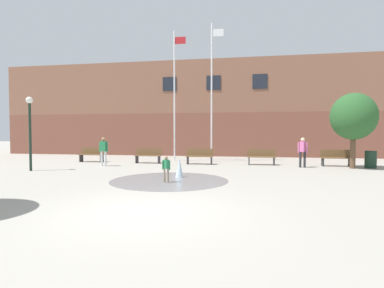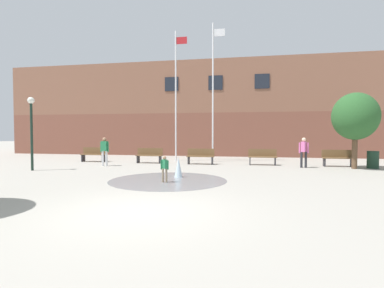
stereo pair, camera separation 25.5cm
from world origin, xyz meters
name	(u,v)px [view 1 (the left image)]	position (x,y,z in m)	size (l,w,h in m)	color
ground_plane	(143,211)	(0.00, 0.00, 0.00)	(100.00, 100.00, 0.00)	#9E998E
library_building	(217,110)	(0.00, 19.53, 3.79)	(36.00, 6.05, 7.58)	brown
splash_fountain	(173,175)	(-0.43, 4.85, 0.15)	(4.57, 4.57, 0.83)	gray
park_bench_left_of_flagpoles	(92,154)	(-7.16, 10.88, 0.48)	(1.60, 0.44, 0.91)	#28282D
park_bench_under_left_flagpole	(148,155)	(-3.39, 10.74, 0.48)	(1.60, 0.44, 0.91)	#28282D
park_bench_center	(200,156)	(-0.22, 10.67, 0.48)	(1.60, 0.44, 0.91)	#28282D
park_bench_under_right_flagpole	(261,157)	(3.34, 10.89, 0.48)	(1.60, 0.44, 0.91)	#28282D
park_bench_near_trashcan	(336,158)	(7.35, 10.91, 0.48)	(1.60, 0.44, 0.91)	#28282D
child_in_fountain	(166,167)	(-0.49, 4.03, 0.58)	(0.31, 0.23, 0.99)	#89755B
adult_near_bench	(303,150)	(5.42, 9.94, 0.93)	(0.50, 0.39, 1.59)	#28282D
adult_in_red	(103,149)	(-5.30, 8.70, 0.93)	(0.50, 0.23, 1.59)	silver
flagpole_left	(175,93)	(-2.11, 12.41, 4.46)	(0.80, 0.10, 8.43)	silver
flagpole_right	(212,89)	(0.32, 12.41, 4.64)	(0.80, 0.10, 8.78)	silver
lamp_post_left_lane	(30,122)	(-7.84, 6.20, 2.36)	(0.32, 0.32, 3.58)	#192D23
trash_can	(371,159)	(8.89, 10.28, 0.45)	(0.56, 0.56, 0.90)	#193323
street_tree_near_building	(353,117)	(7.89, 9.92, 2.67)	(2.26, 2.26, 3.89)	brown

